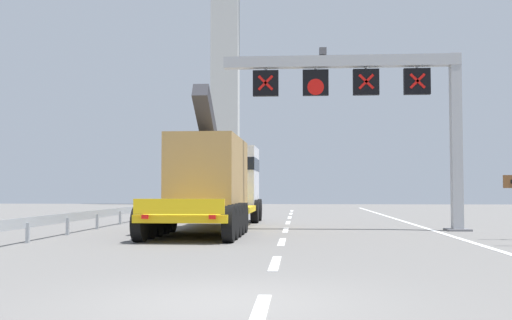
{
  "coord_description": "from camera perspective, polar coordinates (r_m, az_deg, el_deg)",
  "views": [
    {
      "loc": [
        1.04,
        -8.63,
        1.6
      ],
      "look_at": [
        -0.64,
        15.15,
        2.74
      ],
      "focal_mm": 42.57,
      "sensor_mm": 36.0,
      "label": 1
    }
  ],
  "objects": [
    {
      "name": "overhead_lane_gantry",
      "position": [
        24.32,
        10.99,
        6.37
      ],
      "size": [
        9.49,
        0.9,
        7.16
      ],
      "color": "#9EA0A5",
      "rests_on": "ground"
    },
    {
      "name": "guardrail_left",
      "position": [
        23.62,
        -16.01,
        -5.16
      ],
      "size": [
        0.13,
        31.1,
        0.76
      ],
      "color": "#999EA3",
      "rests_on": "ground"
    },
    {
      "name": "lane_markings",
      "position": [
        23.68,
        2.8,
        -6.6
      ],
      "size": [
        0.2,
        44.58,
        0.01
      ],
      "color": "silver",
      "rests_on": "ground"
    },
    {
      "name": "bridge_pylon_distant",
      "position": [
        64.65,
        -2.9,
        13.5
      ],
      "size": [
        9.0,
        2.0,
        38.57
      ],
      "color": "#B7B7B2",
      "rests_on": "ground"
    },
    {
      "name": "edge_line_right",
      "position": [
        21.33,
        18.16,
        -6.9
      ],
      "size": [
        0.2,
        63.0,
        0.01
      ],
      "primitive_type": "cube",
      "color": "silver",
      "rests_on": "ground"
    },
    {
      "name": "heavy_haul_truck_yellow",
      "position": [
        25.67,
        -3.54,
        -1.87
      ],
      "size": [
        3.08,
        14.08,
        5.3
      ],
      "color": "yellow",
      "rests_on": "ground"
    },
    {
      "name": "ground",
      "position": [
        8.84,
        -2.87,
        -13.17
      ],
      "size": [
        112.0,
        112.0,
        0.0
      ],
      "primitive_type": "plane",
      "color": "slate"
    }
  ]
}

